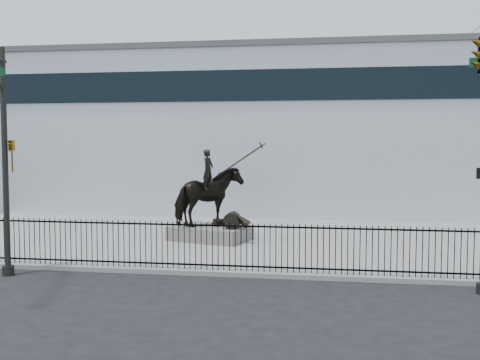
# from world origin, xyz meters

# --- Properties ---
(ground) EXTENTS (120.00, 120.00, 0.00)m
(ground) POSITION_xyz_m (0.00, 0.00, 0.00)
(ground) COLOR black
(ground) RESTS_ON ground
(plaza) EXTENTS (30.00, 12.00, 0.15)m
(plaza) POSITION_xyz_m (0.00, 7.00, 0.07)
(plaza) COLOR gray
(plaza) RESTS_ON ground
(building) EXTENTS (44.00, 14.00, 9.00)m
(building) POSITION_xyz_m (0.00, 20.00, 4.50)
(building) COLOR silver
(building) RESTS_ON ground
(picket_fence) EXTENTS (22.10, 0.10, 1.50)m
(picket_fence) POSITION_xyz_m (0.00, 1.25, 0.90)
(picket_fence) COLOR black
(picket_fence) RESTS_ON plaza
(statue_plinth) EXTENTS (3.48, 2.85, 0.56)m
(statue_plinth) POSITION_xyz_m (-1.90, 6.48, 0.43)
(statue_plinth) COLOR #5B5854
(statue_plinth) RESTS_ON plaza
(equestrian_statue) EXTENTS (3.71, 2.87, 3.27)m
(equestrian_statue) POSITION_xyz_m (-1.85, 6.46, 1.90)
(equestrian_statue) COLOR black
(equestrian_statue) RESTS_ON statue_plinth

